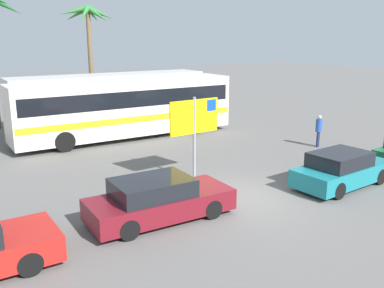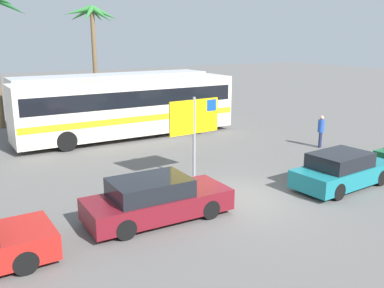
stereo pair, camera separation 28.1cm
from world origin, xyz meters
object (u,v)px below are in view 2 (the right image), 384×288
car_teal (342,170)px  bus_front_coach (128,105)px  car_maroon (156,200)px  pedestrian_by_bus (321,129)px  bus_rear_coach (114,97)px  ferry_sign (195,120)px

car_teal → bus_front_coach: bearing=103.0°
car_maroon → pedestrian_by_bus: (10.95, 3.53, 0.31)m
car_maroon → bus_rear_coach: bearing=74.6°
ferry_sign → car_maroon: size_ratio=0.72×
car_teal → pedestrian_by_bus: (3.83, 4.50, 0.31)m
bus_front_coach → bus_rear_coach: 3.69m
bus_front_coach → pedestrian_by_bus: 10.13m
bus_front_coach → ferry_sign: size_ratio=3.76×
car_teal → pedestrian_by_bus: 5.92m
bus_front_coach → ferry_sign: ferry_sign is taller
bus_front_coach → car_maroon: bus_front_coach is taller
bus_rear_coach → ferry_sign: ferry_sign is taller
car_teal → car_maroon: (-7.12, 0.97, 0.00)m
bus_rear_coach → car_maroon: (-4.20, -14.12, -1.15)m
bus_front_coach → bus_rear_coach: bearing=81.0°
car_teal → car_maroon: 7.18m
ferry_sign → car_teal: size_ratio=0.76×
car_teal → pedestrian_by_bus: size_ratio=2.62×
car_maroon → pedestrian_by_bus: size_ratio=2.76×
ferry_sign → car_teal: (4.06, -3.67, -1.69)m
ferry_sign → car_teal: bearing=-45.8°
bus_rear_coach → ferry_sign: (-1.15, -11.43, 0.54)m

